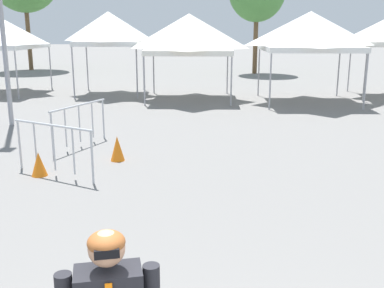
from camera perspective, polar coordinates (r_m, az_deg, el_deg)
canopy_tent_behind_left at (r=20.82m, az=-10.14°, el=13.71°), size 2.87×2.87×3.52m
canopy_tent_right_of_center at (r=19.05m, az=-0.35°, el=13.32°), size 3.49×3.49×3.40m
canopy_tent_left_of_center at (r=18.80m, az=14.24°, el=13.22°), size 3.66×3.66×3.47m
crowd_barrier_near_person at (r=9.72m, az=-16.60°, el=0.49°), size 1.90×0.98×1.08m
crowd_barrier_mid_lot at (r=11.93m, az=-13.63°, el=3.21°), size 0.84×1.96×1.08m
traffic_cone_lot_center at (r=9.94m, az=-18.20°, el=-2.34°), size 0.32×0.32×0.50m
traffic_cone_near_barrier at (r=10.61m, az=-9.11°, el=-0.54°), size 0.32×0.32×0.57m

